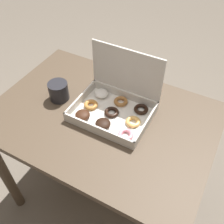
# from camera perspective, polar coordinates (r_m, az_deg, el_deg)

# --- Properties ---
(ground_plane) EXTENTS (8.00, 8.00, 0.00)m
(ground_plane) POSITION_cam_1_polar(r_m,az_deg,el_deg) (1.84, -1.54, -17.48)
(ground_plane) COLOR #6B6054
(dining_table) EXTENTS (1.02, 0.71, 0.77)m
(dining_table) POSITION_cam_1_polar(r_m,az_deg,el_deg) (1.30, -2.08, -4.75)
(dining_table) COLOR #4C3D2D
(dining_table) RESTS_ON ground_plane
(donut_box) EXTENTS (0.35, 0.27, 0.27)m
(donut_box) POSITION_cam_1_polar(r_m,az_deg,el_deg) (1.19, 0.51, 2.11)
(donut_box) COLOR silver
(donut_box) RESTS_ON dining_table
(coffee_mug) EXTENTS (0.09, 0.09, 0.09)m
(coffee_mug) POSITION_cam_1_polar(r_m,az_deg,el_deg) (1.28, -11.56, 4.56)
(coffee_mug) COLOR #232328
(coffee_mug) RESTS_ON dining_table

